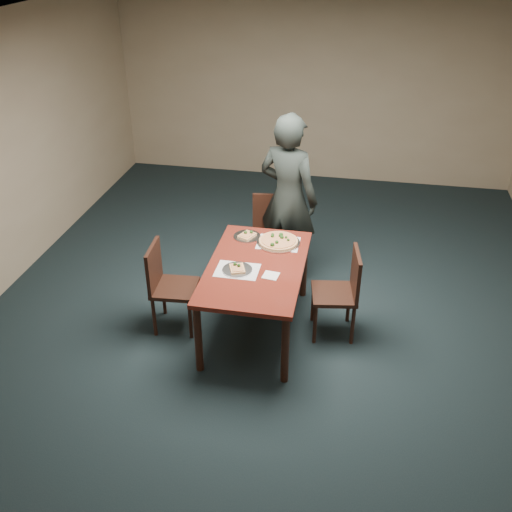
% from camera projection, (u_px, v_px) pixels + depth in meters
% --- Properties ---
extents(ground, '(8.00, 8.00, 0.00)m').
position_uv_depth(ground, '(270.00, 325.00, 5.81)').
color(ground, black).
rests_on(ground, ground).
extents(room_shell, '(8.00, 8.00, 8.00)m').
position_uv_depth(room_shell, '(273.00, 164.00, 4.92)').
color(room_shell, tan).
rests_on(room_shell, ground).
extents(dining_table, '(0.90, 1.50, 0.75)m').
position_uv_depth(dining_table, '(256.00, 273.00, 5.42)').
color(dining_table, '#511610').
rests_on(dining_table, ground).
extents(chair_far, '(0.47, 0.47, 0.91)m').
position_uv_depth(chair_far, '(270.00, 230.00, 6.48)').
color(chair_far, black).
rests_on(chair_far, ground).
extents(chair_left, '(0.45, 0.45, 0.91)m').
position_uv_depth(chair_left, '(167.00, 282.00, 5.55)').
color(chair_left, black).
rests_on(chair_left, ground).
extents(chair_right, '(0.48, 0.48, 0.91)m').
position_uv_depth(chair_right, '(343.00, 289.00, 5.45)').
color(chair_right, black).
rests_on(chair_right, ground).
extents(diner, '(0.81, 0.67, 1.89)m').
position_uv_depth(diner, '(288.00, 198.00, 6.19)').
color(diner, black).
rests_on(diner, ground).
extents(placemat_main, '(0.42, 0.32, 0.00)m').
position_uv_depth(placemat_main, '(278.00, 243.00, 5.74)').
color(placemat_main, white).
rests_on(placemat_main, dining_table).
extents(placemat_near, '(0.40, 0.30, 0.00)m').
position_uv_depth(placemat_near, '(237.00, 270.00, 5.30)').
color(placemat_near, white).
rests_on(placemat_near, dining_table).
extents(pizza_pan, '(0.43, 0.43, 0.07)m').
position_uv_depth(pizza_pan, '(278.00, 241.00, 5.73)').
color(pizza_pan, silver).
rests_on(pizza_pan, dining_table).
extents(slice_plate_near, '(0.28, 0.28, 0.06)m').
position_uv_depth(slice_plate_near, '(237.00, 269.00, 5.29)').
color(slice_plate_near, silver).
rests_on(slice_plate_near, dining_table).
extents(slice_plate_far, '(0.28, 0.28, 0.06)m').
position_uv_depth(slice_plate_far, '(247.00, 236.00, 5.85)').
color(slice_plate_far, silver).
rests_on(slice_plate_far, dining_table).
extents(napkin, '(0.16, 0.16, 0.01)m').
position_uv_depth(napkin, '(271.00, 276.00, 5.21)').
color(napkin, white).
rests_on(napkin, dining_table).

